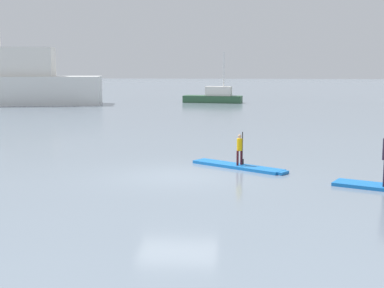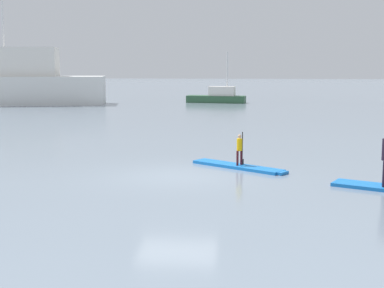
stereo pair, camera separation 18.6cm
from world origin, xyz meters
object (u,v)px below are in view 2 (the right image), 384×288
at_px(fishing_boat_white_large, 18,84).
at_px(motor_boat_small_navy, 218,96).
at_px(paddler_child_solo, 240,148).
at_px(paddleboard_near, 239,167).

relative_size(fishing_boat_white_large, motor_boat_small_navy, 2.80).
distance_m(paddler_child_solo, fishing_boat_white_large, 34.23).
distance_m(paddleboard_near, motor_boat_small_navy, 32.44).
bearing_deg(paddler_child_solo, paddleboard_near, -165.43).
xyz_separation_m(paddleboard_near, fishing_boat_white_large, (-19.22, 28.29, 1.78)).
bearing_deg(motor_boat_small_navy, paddler_child_solo, -86.16).
relative_size(paddler_child_solo, motor_boat_small_navy, 0.20).
xyz_separation_m(paddleboard_near, paddler_child_solo, (0.02, 0.00, 0.63)).
xyz_separation_m(paddleboard_near, motor_boat_small_navy, (-2.16, 32.36, 0.52)).
height_order(paddleboard_near, fishing_boat_white_large, fishing_boat_white_large).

